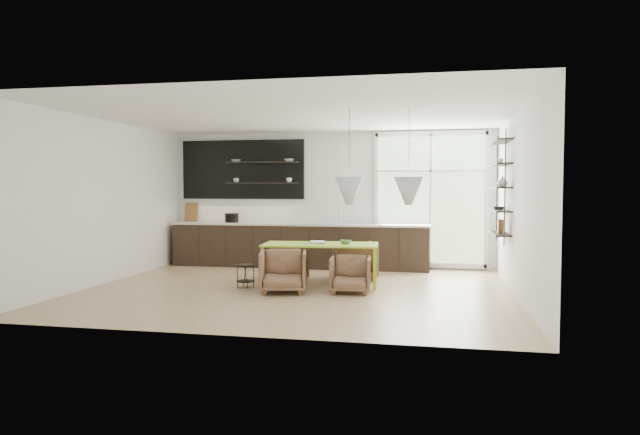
# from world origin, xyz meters

# --- Properties ---
(room) EXTENTS (7.02, 6.01, 2.91)m
(room) POSITION_xyz_m (0.58, 1.10, 1.46)
(room) COLOR tan
(room) RESTS_ON ground
(kitchen_run) EXTENTS (5.54, 0.69, 2.75)m
(kitchen_run) POSITION_xyz_m (-0.70, 2.69, 0.60)
(kitchen_run) COLOR black
(kitchen_run) RESTS_ON ground
(right_shelving) EXTENTS (0.26, 1.22, 1.90)m
(right_shelving) POSITION_xyz_m (3.36, 1.17, 1.65)
(right_shelving) COLOR black
(right_shelving) RESTS_ON ground
(dining_table) EXTENTS (2.05, 1.05, 0.72)m
(dining_table) POSITION_xyz_m (0.29, 0.56, 0.68)
(dining_table) COLOR #9BC828
(dining_table) RESTS_ON ground
(armchair_back_left) EXTENTS (0.86, 0.87, 0.66)m
(armchair_back_left) POSITION_xyz_m (-0.40, 1.14, 0.33)
(armchair_back_left) COLOR brown
(armchair_back_left) RESTS_ON ground
(armchair_back_right) EXTENTS (0.94, 0.96, 0.70)m
(armchair_back_right) POSITION_xyz_m (0.79, 1.35, 0.35)
(armchair_back_right) COLOR brown
(armchair_back_right) RESTS_ON ground
(armchair_front_left) EXTENTS (0.88, 0.90, 0.69)m
(armchair_front_left) POSITION_xyz_m (-0.16, -0.25, 0.34)
(armchair_front_left) COLOR brown
(armchair_front_left) RESTS_ON ground
(armchair_front_right) EXTENTS (0.69, 0.71, 0.60)m
(armchair_front_right) POSITION_xyz_m (0.91, -0.06, 0.30)
(armchair_front_right) COLOR brown
(armchair_front_right) RESTS_ON ground
(wire_stool) EXTENTS (0.31, 0.31, 0.40)m
(wire_stool) POSITION_xyz_m (-0.91, 0.06, 0.26)
(wire_stool) COLOR black
(wire_stool) RESTS_ON ground
(table_book) EXTENTS (0.33, 0.39, 0.03)m
(table_book) POSITION_xyz_m (0.10, 0.63, 0.74)
(table_book) COLOR white
(table_book) RESTS_ON dining_table
(table_bowl) EXTENTS (0.27, 0.27, 0.06)m
(table_bowl) POSITION_xyz_m (0.72, 0.64, 0.76)
(table_bowl) COLOR #528055
(table_bowl) RESTS_ON dining_table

